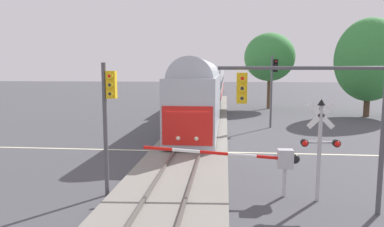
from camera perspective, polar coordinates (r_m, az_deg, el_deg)
The scene contains 11 objects.
ground_plane at distance 20.65m, azimuth -0.40°, elevation -6.11°, with size 220.00×220.00×0.00m, color #47474C.
road_centre_stripe at distance 20.64m, azimuth -0.40°, elevation -6.10°, with size 44.00×0.20×0.01m.
railway_track at distance 20.62m, azimuth -0.40°, elevation -5.85°, with size 4.40×80.00×0.32m.
commuter_train at distance 48.84m, azimuth 3.06°, elevation 4.83°, with size 3.04×63.94×5.16m.
crossing_gate_near at distance 13.58m, azimuth 12.01°, elevation -7.14°, with size 5.89×0.40×1.83m.
crossing_signal_mast at distance 13.36m, azimuth 19.91°, elevation -3.97°, with size 1.36×0.44×3.71m.
traffic_signal_far_side at distance 29.19m, azimuth 12.95°, elevation 5.32°, with size 0.53×0.38×5.81m.
traffic_signal_near_right at distance 12.18m, azimuth 21.73°, elevation 2.28°, with size 5.75×0.38×5.03m.
traffic_signal_median at distance 13.33m, azimuth -13.33°, elevation 0.93°, with size 0.53×0.38×4.98m.
maple_right_background at distance 39.35m, azimuth 26.65°, elevation 7.72°, with size 6.61×6.61×9.72m.
elm_centre_background at distance 43.29m, azimuth 12.37°, elevation 8.84°, with size 5.93×5.93×8.95m.
Camera 1 is at (2.05, -19.98, 4.76)m, focal length 33.15 mm.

